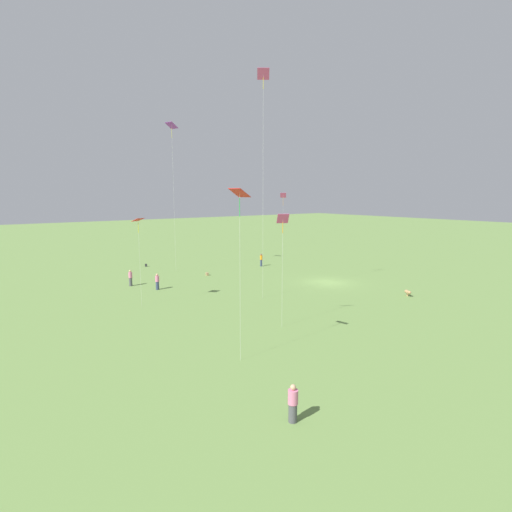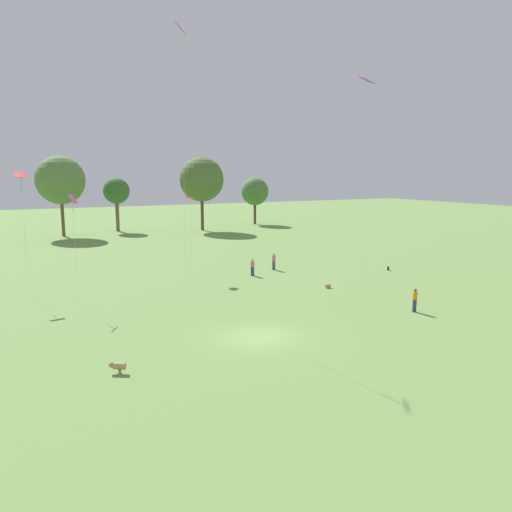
{
  "view_description": "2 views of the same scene",
  "coord_description": "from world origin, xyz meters",
  "px_view_note": "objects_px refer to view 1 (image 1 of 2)",
  "views": [
    {
      "loc": [
        -29.2,
        31.21,
        9.31
      ],
      "look_at": [
        -0.29,
        9.86,
        3.82
      ],
      "focal_mm": 28.0,
      "sensor_mm": 36.0,
      "label": 1
    },
    {
      "loc": [
        -13.16,
        -24.99,
        9.6
      ],
      "look_at": [
        3.03,
        6.2,
        3.71
      ],
      "focal_mm": 35.0,
      "sensor_mm": 36.0,
      "label": 2
    }
  ],
  "objects_px": {
    "person_1": "(130,278)",
    "dog_1": "(408,292)",
    "picnic_bag_2": "(207,274)",
    "kite_5": "(172,131)",
    "kite_6": "(138,223)",
    "picnic_bag_0": "(146,265)",
    "kite_4": "(283,197)",
    "kite_1": "(283,223)",
    "person_0": "(157,282)",
    "person_3": "(293,404)",
    "kite_2": "(263,86)",
    "person_2": "(261,260)",
    "kite_0": "(240,199)"
  },
  "relations": [
    {
      "from": "kite_1",
      "to": "person_2",
      "type": "bearing_deg",
      "value": -50.44
    },
    {
      "from": "person_0",
      "to": "person_3",
      "type": "xyz_separation_m",
      "value": [
        -25.56,
        4.79,
        0.0
      ]
    },
    {
      "from": "kite_4",
      "to": "kite_5",
      "type": "height_order",
      "value": "kite_5"
    },
    {
      "from": "person_0",
      "to": "kite_4",
      "type": "xyz_separation_m",
      "value": [
        18.61,
        -32.03,
        8.2
      ]
    },
    {
      "from": "person_1",
      "to": "kite_6",
      "type": "xyz_separation_m",
      "value": [
        -8.0,
        1.85,
        6.2
      ]
    },
    {
      "from": "person_2",
      "to": "picnic_bag_2",
      "type": "xyz_separation_m",
      "value": [
        -1.08,
        8.78,
        -0.69
      ]
    },
    {
      "from": "person_1",
      "to": "dog_1",
      "type": "bearing_deg",
      "value": 141.9
    },
    {
      "from": "person_3",
      "to": "kite_5",
      "type": "xyz_separation_m",
      "value": [
        33.68,
        -10.6,
        16.03
      ]
    },
    {
      "from": "person_1",
      "to": "kite_5",
      "type": "bearing_deg",
      "value": -139.04
    },
    {
      "from": "kite_1",
      "to": "dog_1",
      "type": "height_order",
      "value": "kite_1"
    },
    {
      "from": "person_2",
      "to": "kite_0",
      "type": "distance_m",
      "value": 31.5
    },
    {
      "from": "picnic_bag_0",
      "to": "person_1",
      "type": "bearing_deg",
      "value": 151.15
    },
    {
      "from": "person_1",
      "to": "kite_5",
      "type": "height_order",
      "value": "kite_5"
    },
    {
      "from": "kite_5",
      "to": "kite_6",
      "type": "xyz_separation_m",
      "value": [
        -12.92,
        9.24,
        -9.8
      ]
    },
    {
      "from": "kite_1",
      "to": "kite_4",
      "type": "xyz_separation_m",
      "value": [
        34.63,
        -29.38,
        1.57
      ]
    },
    {
      "from": "kite_1",
      "to": "picnic_bag_2",
      "type": "distance_m",
      "value": 21.21
    },
    {
      "from": "person_2",
      "to": "kite_4",
      "type": "bearing_deg",
      "value": 10.61
    },
    {
      "from": "person_3",
      "to": "dog_1",
      "type": "distance_m",
      "value": 24.3
    },
    {
      "from": "person_2",
      "to": "picnic_bag_2",
      "type": "height_order",
      "value": "person_2"
    },
    {
      "from": "person_1",
      "to": "kite_4",
      "type": "distance_m",
      "value": 37.87
    },
    {
      "from": "person_1",
      "to": "kite_0",
      "type": "xyz_separation_m",
      "value": [
        -22.3,
        1.43,
        8.27
      ]
    },
    {
      "from": "picnic_bag_0",
      "to": "kite_1",
      "type": "bearing_deg",
      "value": 177.53
    },
    {
      "from": "picnic_bag_0",
      "to": "picnic_bag_2",
      "type": "height_order",
      "value": "picnic_bag_0"
    },
    {
      "from": "kite_1",
      "to": "picnic_bag_0",
      "type": "xyz_separation_m",
      "value": [
        29.19,
        -1.26,
        -7.25
      ]
    },
    {
      "from": "dog_1",
      "to": "picnic_bag_2",
      "type": "bearing_deg",
      "value": -30.94
    },
    {
      "from": "kite_2",
      "to": "dog_1",
      "type": "height_order",
      "value": "kite_2"
    },
    {
      "from": "picnic_bag_0",
      "to": "picnic_bag_2",
      "type": "bearing_deg",
      "value": -160.01
    },
    {
      "from": "person_3",
      "to": "kite_0",
      "type": "bearing_deg",
      "value": -97.98
    },
    {
      "from": "person_3",
      "to": "kite_6",
      "type": "distance_m",
      "value": 21.72
    },
    {
      "from": "dog_1",
      "to": "kite_1",
      "type": "bearing_deg",
      "value": 30.38
    },
    {
      "from": "kite_0",
      "to": "person_1",
      "type": "bearing_deg",
      "value": 31.14
    },
    {
      "from": "kite_1",
      "to": "kite_2",
      "type": "distance_m",
      "value": 13.67
    },
    {
      "from": "person_1",
      "to": "kite_5",
      "type": "distance_m",
      "value": 18.29
    },
    {
      "from": "picnic_bag_0",
      "to": "picnic_bag_2",
      "type": "distance_m",
      "value": 10.5
    },
    {
      "from": "kite_1",
      "to": "kite_6",
      "type": "height_order",
      "value": "kite_1"
    },
    {
      "from": "kite_4",
      "to": "picnic_bag_0",
      "type": "bearing_deg",
      "value": 96.29
    },
    {
      "from": "person_3",
      "to": "kite_4",
      "type": "distance_m",
      "value": 58.08
    },
    {
      "from": "kite_1",
      "to": "kite_5",
      "type": "xyz_separation_m",
      "value": [
        24.14,
        -3.16,
        9.4
      ]
    },
    {
      "from": "kite_0",
      "to": "kite_4",
      "type": "relative_size",
      "value": 1.0
    },
    {
      "from": "person_2",
      "to": "picnic_bag_0",
      "type": "xyz_separation_m",
      "value": [
        8.79,
        12.37,
        -0.67
      ]
    },
    {
      "from": "person_2",
      "to": "kite_2",
      "type": "distance_m",
      "value": 24.09
    },
    {
      "from": "person_1",
      "to": "picnic_bag_2",
      "type": "height_order",
      "value": "person_1"
    },
    {
      "from": "person_0",
      "to": "picnic_bag_2",
      "type": "height_order",
      "value": "person_0"
    },
    {
      "from": "kite_0",
      "to": "kite_6",
      "type": "distance_m",
      "value": 14.46
    },
    {
      "from": "kite_6",
      "to": "picnic_bag_0",
      "type": "xyz_separation_m",
      "value": [
        17.98,
        -7.34,
        -6.85
      ]
    },
    {
      "from": "kite_5",
      "to": "picnic_bag_0",
      "type": "distance_m",
      "value": 17.5
    },
    {
      "from": "person_2",
      "to": "kite_1",
      "type": "height_order",
      "value": "kite_1"
    },
    {
      "from": "kite_2",
      "to": "kite_5",
      "type": "height_order",
      "value": "kite_2"
    },
    {
      "from": "kite_5",
      "to": "kite_6",
      "type": "height_order",
      "value": "kite_5"
    },
    {
      "from": "person_2",
      "to": "kite_1",
      "type": "relative_size",
      "value": 0.21
    }
  ]
}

